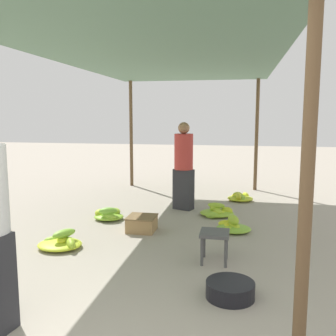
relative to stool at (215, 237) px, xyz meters
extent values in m
cylinder|color=brown|center=(0.64, -2.07, 0.98)|extent=(0.08, 0.08, 2.56)
cylinder|color=brown|center=(-2.35, 4.57, 0.98)|extent=(0.08, 0.08, 2.56)
cylinder|color=brown|center=(0.64, 4.57, 0.98)|extent=(0.08, 0.08, 2.56)
cube|color=#567A60|center=(-0.86, 1.25, 2.27)|extent=(3.40, 7.04, 0.04)
cube|color=#4C4C4C|center=(0.00, 0.00, 0.05)|extent=(0.34, 0.34, 0.04)
cylinder|color=#4C4C4C|center=(-0.14, -0.14, -0.14)|extent=(0.04, 0.04, 0.33)
cylinder|color=#4C4C4C|center=(0.14, -0.14, -0.14)|extent=(0.04, 0.04, 0.33)
cylinder|color=#4C4C4C|center=(-0.14, 0.14, -0.14)|extent=(0.04, 0.04, 0.33)
cylinder|color=#4C4C4C|center=(0.14, 0.14, -0.14)|extent=(0.04, 0.04, 0.33)
cylinder|color=black|center=(0.21, -0.85, -0.22)|extent=(0.47, 0.47, 0.16)
ellipsoid|color=yellow|center=(-2.01, 0.15, -0.19)|extent=(0.25, 0.33, 0.10)
ellipsoid|color=#91BE32|center=(-2.18, 0.18, -0.24)|extent=(0.25, 0.23, 0.11)
ellipsoid|color=#80B735|center=(-1.98, 0.13, -0.11)|extent=(0.29, 0.37, 0.10)
ellipsoid|color=#A0C42F|center=(-1.87, 0.07, -0.21)|extent=(0.29, 0.34, 0.14)
ellipsoid|color=#BCD02A|center=(-2.03, 0.09, -0.25)|extent=(0.58, 0.51, 0.10)
ellipsoid|color=#B3CC2C|center=(-2.02, 1.53, -0.20)|extent=(0.21, 0.24, 0.13)
ellipsoid|color=#9DC330|center=(-1.79, 1.65, -0.20)|extent=(0.26, 0.26, 0.11)
ellipsoid|color=#87BA34|center=(-1.82, 1.39, -0.21)|extent=(0.32, 0.20, 0.10)
ellipsoid|color=#73B237|center=(-1.84, 1.41, -0.13)|extent=(0.34, 0.25, 0.11)
ellipsoid|color=#8ABC33|center=(-1.86, 1.51, -0.25)|extent=(0.49, 0.43, 0.10)
ellipsoid|color=#ABC92E|center=(0.12, 1.10, -0.25)|extent=(0.24, 0.27, 0.11)
ellipsoid|color=#B2CB2C|center=(0.19, 1.27, -0.22)|extent=(0.31, 0.37, 0.10)
ellipsoid|color=yellow|center=(0.12, 1.30, -0.24)|extent=(0.15, 0.31, 0.12)
ellipsoid|color=yellow|center=(0.10, 1.37, -0.22)|extent=(0.28, 0.19, 0.11)
ellipsoid|color=#A1C52F|center=(0.20, 1.24, -0.12)|extent=(0.24, 0.32, 0.14)
ellipsoid|color=#83B935|center=(0.21, 1.23, -0.25)|extent=(0.52, 0.45, 0.10)
ellipsoid|color=#9AC231|center=(-0.11, 2.10, -0.12)|extent=(0.33, 0.19, 0.09)
ellipsoid|color=#A5C62F|center=(-0.08, 2.01, -0.21)|extent=(0.23, 0.27, 0.12)
ellipsoid|color=#8ABC33|center=(-0.16, 1.90, -0.25)|extent=(0.27, 0.21, 0.11)
ellipsoid|color=#C0D12A|center=(-0.08, 1.97, -0.23)|extent=(0.33, 0.27, 0.11)
ellipsoid|color=#BED02A|center=(0.07, 2.10, -0.21)|extent=(0.21, 0.13, 0.13)
ellipsoid|color=#A5C62F|center=(-0.13, 2.15, -0.16)|extent=(0.27, 0.31, 0.14)
ellipsoid|color=#92BF32|center=(-0.09, 2.09, -0.25)|extent=(0.59, 0.51, 0.10)
ellipsoid|color=#B2CC2C|center=(0.29, 3.29, -0.22)|extent=(0.29, 0.21, 0.14)
ellipsoid|color=#CAD528|center=(0.41, 3.51, -0.23)|extent=(0.20, 0.22, 0.15)
ellipsoid|color=yellow|center=(0.26, 3.33, -0.23)|extent=(0.31, 0.23, 0.15)
ellipsoid|color=#B2CC2C|center=(0.25, 3.38, -0.20)|extent=(0.22, 0.12, 0.15)
ellipsoid|color=yellow|center=(0.27, 3.20, -0.18)|extent=(0.16, 0.33, 0.12)
ellipsoid|color=#8DBD33|center=(0.33, 3.23, -0.23)|extent=(0.21, 0.26, 0.14)
ellipsoid|color=#BFD12A|center=(0.30, 3.33, -0.25)|extent=(0.52, 0.45, 0.10)
cube|color=#9E7A4C|center=(-1.16, 1.02, -0.20)|extent=(0.41, 0.41, 0.21)
cube|color=brown|center=(-1.16, 1.02, -0.09)|extent=(0.42, 0.42, 0.02)
cube|color=#2D2D33|center=(-0.74, 2.45, 0.07)|extent=(0.41, 0.32, 0.75)
cylinder|color=#BF3833|center=(-0.74, 2.45, 0.77)|extent=(0.44, 0.44, 0.65)
sphere|color=#9E704C|center=(-0.74, 2.45, 1.20)|extent=(0.21, 0.21, 0.21)
camera|label=1|loc=(0.26, -4.28, 1.43)|focal=40.00mm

